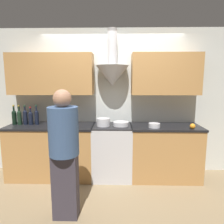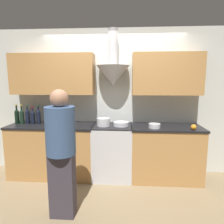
% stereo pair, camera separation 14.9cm
% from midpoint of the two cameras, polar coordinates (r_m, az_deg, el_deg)
% --- Properties ---
extents(ground_plane, '(12.00, 12.00, 0.00)m').
position_cam_midpoint_polar(ground_plane, '(3.46, 1.05, -20.28)').
color(ground_plane, '#847051').
extents(wall_back, '(8.40, 0.57, 2.60)m').
position_cam_midpoint_polar(wall_back, '(3.61, 0.73, 5.59)').
color(wall_back, silver).
rests_on(wall_back, ground_plane).
extents(counter_left, '(1.48, 0.62, 0.93)m').
position_cam_midpoint_polar(counter_left, '(3.75, -15.35, -10.41)').
color(counter_left, '#B27F47').
rests_on(counter_left, ground_plane).
extents(counter_right, '(1.18, 0.62, 0.93)m').
position_cam_midpoint_polar(counter_right, '(3.64, 16.14, -11.09)').
color(counter_right, '#B27F47').
rests_on(counter_right, ground_plane).
extents(stove_range, '(0.66, 0.60, 0.93)m').
position_cam_midpoint_polar(stove_range, '(3.56, 1.34, -11.13)').
color(stove_range, silver).
rests_on(stove_range, ground_plane).
extents(wine_bottle_0, '(0.08, 0.08, 0.35)m').
position_cam_midpoint_polar(wine_bottle_0, '(3.91, -24.54, -0.98)').
color(wine_bottle_0, black).
rests_on(wine_bottle_0, counter_left).
extents(wine_bottle_1, '(0.07, 0.07, 0.34)m').
position_cam_midpoint_polar(wine_bottle_1, '(3.85, -23.37, -1.08)').
color(wine_bottle_1, black).
rests_on(wine_bottle_1, counter_left).
extents(wine_bottle_2, '(0.07, 0.07, 0.34)m').
position_cam_midpoint_polar(wine_bottle_2, '(3.83, -21.97, -1.01)').
color(wine_bottle_2, black).
rests_on(wine_bottle_2, counter_left).
extents(wine_bottle_3, '(0.08, 0.08, 0.31)m').
position_cam_midpoint_polar(wine_bottle_3, '(3.77, -20.67, -1.28)').
color(wine_bottle_3, black).
rests_on(wine_bottle_3, counter_left).
extents(wine_bottle_4, '(0.07, 0.07, 0.34)m').
position_cam_midpoint_polar(wine_bottle_4, '(3.74, -19.20, -1.09)').
color(wine_bottle_4, black).
rests_on(wine_bottle_4, counter_left).
extents(stock_pot, '(0.23, 0.23, 0.13)m').
position_cam_midpoint_polar(stock_pot, '(3.39, -1.18, -2.87)').
color(stock_pot, silver).
rests_on(stock_pot, stove_range).
extents(mixing_bowl, '(0.26, 0.26, 0.07)m').
position_cam_midpoint_polar(mixing_bowl, '(3.40, 3.88, -3.39)').
color(mixing_bowl, silver).
rests_on(mixing_bowl, stove_range).
extents(orange_fruit, '(0.09, 0.09, 0.09)m').
position_cam_midpoint_polar(orange_fruit, '(3.40, 23.45, -3.97)').
color(orange_fruit, orange).
rests_on(orange_fruit, counter_right).
extents(saucepan, '(0.19, 0.19, 0.07)m').
position_cam_midpoint_polar(saucepan, '(3.34, 13.32, -3.85)').
color(saucepan, silver).
rests_on(saucepan, counter_right).
extents(person_foreground_left, '(0.35, 0.35, 1.59)m').
position_cam_midpoint_polar(person_foreground_left, '(2.51, -12.67, -10.26)').
color(person_foreground_left, '#38333D').
rests_on(person_foreground_left, ground_plane).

